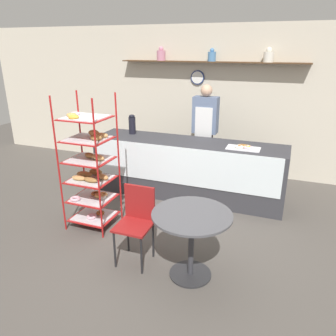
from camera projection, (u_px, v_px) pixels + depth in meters
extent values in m
plane|color=#4C4742|center=(155.00, 236.00, 4.26)|extent=(14.00, 14.00, 0.00)
cube|color=beige|center=(210.00, 101.00, 6.17)|extent=(10.00, 0.06, 2.70)
cube|color=#4C331E|center=(210.00, 62.00, 5.79)|extent=(3.37, 0.24, 0.02)
cylinder|color=#CC7F99|center=(161.00, 56.00, 6.06)|extent=(0.16, 0.16, 0.18)
sphere|color=#CC7F99|center=(161.00, 49.00, 6.02)|extent=(0.09, 0.09, 0.09)
cylinder|color=#4C7FB2|center=(212.00, 57.00, 5.75)|extent=(0.14, 0.14, 0.16)
sphere|color=#4C7FB2|center=(212.00, 50.00, 5.71)|extent=(0.08, 0.08, 0.08)
cylinder|color=silver|center=(268.00, 57.00, 5.43)|extent=(0.17, 0.17, 0.16)
sphere|color=silver|center=(269.00, 50.00, 5.39)|extent=(0.09, 0.09, 0.09)
cylinder|color=navy|center=(198.00, 77.00, 6.06)|extent=(0.26, 0.03, 0.26)
cylinder|color=white|center=(197.00, 78.00, 6.04)|extent=(0.22, 0.00, 0.22)
cube|color=#333338|center=(187.00, 169.00, 5.29)|extent=(3.05, 0.70, 0.92)
cube|color=silver|center=(180.00, 166.00, 4.92)|extent=(2.93, 0.01, 0.59)
cylinder|color=#A51919|center=(59.00, 167.00, 4.11)|extent=(0.02, 0.02, 1.78)
cylinder|color=#A51919|center=(98.00, 173.00, 3.92)|extent=(0.02, 0.02, 1.78)
cylinder|color=#A51919|center=(82.00, 155.00, 4.56)|extent=(0.02, 0.02, 1.78)
cylinder|color=#A51919|center=(119.00, 160.00, 4.37)|extent=(0.02, 0.02, 1.78)
cube|color=#A51919|center=(94.00, 216.00, 4.51)|extent=(0.55, 0.50, 0.01)
cube|color=silver|center=(94.00, 215.00, 4.51)|extent=(0.49, 0.44, 0.01)
torus|color=brown|center=(100.00, 213.00, 4.53)|extent=(0.11, 0.11, 0.04)
torus|color=#EAB2C1|center=(92.00, 216.00, 4.43)|extent=(0.13, 0.13, 0.04)
cube|color=#A51919|center=(93.00, 198.00, 4.42)|extent=(0.55, 0.50, 0.01)
cube|color=silver|center=(93.00, 198.00, 4.41)|extent=(0.49, 0.44, 0.01)
torus|color=#EAB2C1|center=(75.00, 199.00, 4.32)|extent=(0.14, 0.14, 0.04)
torus|color=tan|center=(99.00, 195.00, 4.42)|extent=(0.12, 0.12, 0.04)
torus|color=brown|center=(96.00, 193.00, 4.48)|extent=(0.12, 0.12, 0.03)
torus|color=tan|center=(102.00, 195.00, 4.44)|extent=(0.14, 0.14, 0.04)
torus|color=silver|center=(102.00, 197.00, 4.38)|extent=(0.11, 0.11, 0.03)
cube|color=#A51919|center=(91.00, 180.00, 4.32)|extent=(0.55, 0.50, 0.01)
cube|color=silver|center=(91.00, 179.00, 4.32)|extent=(0.49, 0.44, 0.01)
ellipsoid|color=tan|center=(79.00, 178.00, 4.24)|extent=(0.21, 0.10, 0.06)
ellipsoid|color=#B27F47|center=(102.00, 177.00, 4.27)|extent=(0.23, 0.14, 0.07)
ellipsoid|color=olive|center=(96.00, 172.00, 4.42)|extent=(0.19, 0.10, 0.08)
ellipsoid|color=#B27F47|center=(84.00, 174.00, 4.34)|extent=(0.23, 0.12, 0.08)
ellipsoid|color=olive|center=(90.00, 180.00, 4.18)|extent=(0.21, 0.09, 0.07)
cube|color=#A51919|center=(89.00, 160.00, 4.22)|extent=(0.55, 0.50, 0.01)
cube|color=silver|center=(89.00, 159.00, 4.22)|extent=(0.49, 0.44, 0.01)
ellipsoid|color=tan|center=(98.00, 157.00, 4.15)|extent=(0.22, 0.15, 0.07)
ellipsoid|color=olive|center=(90.00, 155.00, 4.24)|extent=(0.18, 0.12, 0.07)
cube|color=#A51919|center=(87.00, 140.00, 4.13)|extent=(0.55, 0.50, 0.01)
cube|color=silver|center=(87.00, 139.00, 4.12)|extent=(0.49, 0.44, 0.01)
ellipsoid|color=olive|center=(96.00, 138.00, 4.01)|extent=(0.16, 0.10, 0.07)
ellipsoid|color=tan|center=(102.00, 135.00, 4.12)|extent=(0.16, 0.08, 0.07)
ellipsoid|color=#B27F47|center=(94.00, 133.00, 4.20)|extent=(0.16, 0.09, 0.08)
cube|color=#A51919|center=(86.00, 118.00, 4.03)|extent=(0.55, 0.50, 0.01)
cube|color=silver|center=(85.00, 117.00, 4.03)|extent=(0.49, 0.44, 0.01)
torus|color=tan|center=(71.00, 115.00, 4.05)|extent=(0.12, 0.12, 0.03)
torus|color=#EAB2C1|center=(75.00, 113.00, 4.13)|extent=(0.12, 0.12, 0.03)
torus|color=gold|center=(74.00, 117.00, 3.92)|extent=(0.12, 0.12, 0.04)
cube|color=#282833|center=(204.00, 158.00, 5.76)|extent=(0.25, 0.19, 0.93)
cube|color=slate|center=(206.00, 115.00, 5.49)|extent=(0.42, 0.22, 0.61)
cube|color=silver|center=(204.00, 123.00, 5.43)|extent=(0.29, 0.01, 0.51)
sphere|color=tan|center=(207.00, 90.00, 5.35)|extent=(0.19, 0.19, 0.19)
cylinder|color=#262628|center=(190.00, 274.00, 3.54)|extent=(0.45, 0.45, 0.02)
cylinder|color=#333338|center=(191.00, 245.00, 3.42)|extent=(0.06, 0.06, 0.70)
cylinder|color=#4C4C51|center=(192.00, 215.00, 3.29)|extent=(0.82, 0.82, 0.02)
cylinder|color=black|center=(115.00, 250.00, 3.59)|extent=(0.02, 0.02, 0.45)
cylinder|color=black|center=(141.00, 256.00, 3.49)|extent=(0.02, 0.02, 0.45)
cylinder|color=black|center=(128.00, 235.00, 3.88)|extent=(0.02, 0.02, 0.45)
cylinder|color=black|center=(153.00, 240.00, 3.77)|extent=(0.02, 0.02, 0.45)
cube|color=maroon|center=(134.00, 226.00, 3.60)|extent=(0.38, 0.38, 0.03)
cube|color=maroon|center=(140.00, 202.00, 3.68)|extent=(0.36, 0.03, 0.40)
cylinder|color=black|center=(132.00, 125.00, 5.53)|extent=(0.12, 0.12, 0.29)
ellipsoid|color=black|center=(132.00, 116.00, 5.47)|extent=(0.10, 0.10, 0.05)
cube|color=silver|center=(243.00, 148.00, 4.76)|extent=(0.48, 0.26, 0.01)
torus|color=silver|center=(239.00, 147.00, 4.75)|extent=(0.13, 0.13, 0.03)
torus|color=silver|center=(239.00, 147.00, 4.75)|extent=(0.12, 0.12, 0.04)
torus|color=brown|center=(242.00, 146.00, 4.79)|extent=(0.13, 0.13, 0.04)
torus|color=#EAB2C1|center=(248.00, 147.00, 4.72)|extent=(0.13, 0.13, 0.04)
torus|color=gold|center=(247.00, 147.00, 4.75)|extent=(0.11, 0.11, 0.04)
torus|color=brown|center=(244.00, 146.00, 4.78)|extent=(0.11, 0.11, 0.04)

